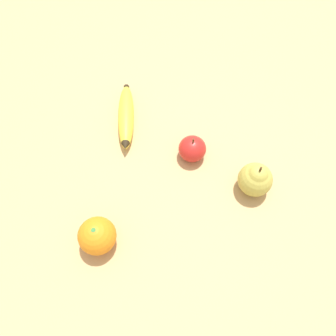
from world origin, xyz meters
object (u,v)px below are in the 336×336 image
object	(u,v)px
pear	(255,179)
apple	(192,149)
banana	(126,116)
orange	(97,236)

from	to	relation	value
pear	apple	distance (m)	0.17
pear	apple	size ratio (longest dim) A/B	1.33
banana	orange	size ratio (longest dim) A/B	2.66
orange	pear	world-z (taller)	pear
banana	pear	xyz separation A→B (m)	(-0.30, 0.21, 0.02)
orange	apple	bearing A→B (deg)	-137.20
pear	apple	world-z (taller)	pear
banana	apple	bearing A→B (deg)	55.38
banana	orange	distance (m)	0.33
banana	orange	world-z (taller)	orange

